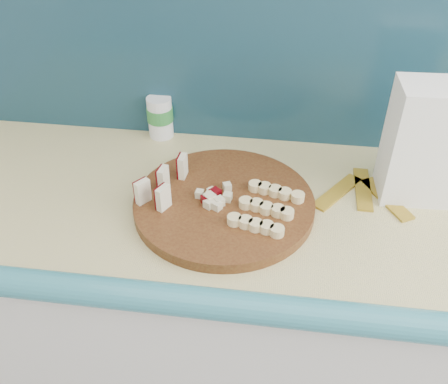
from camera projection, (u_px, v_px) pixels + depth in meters
name	position (u px, v px, depth m)	size (l,w,h in m)	color
kitchen_counter	(349.00, 338.00, 1.39)	(2.20, 0.63, 0.91)	silver
backsplash	(388.00, 55.00, 1.18)	(2.20, 0.02, 0.50)	teal
cutting_board	(224.00, 203.00, 1.12)	(0.40, 0.40, 0.03)	#3E1C0D
apple_wedges	(163.00, 183.00, 1.11)	(0.09, 0.16, 0.06)	#EFE5BF
apple_chunks	(213.00, 193.00, 1.11)	(0.06, 0.06, 0.02)	#F1E7C1
banana_slices	(266.00, 208.00, 1.07)	(0.16, 0.17, 0.02)	beige
flour_bag	(425.00, 143.00, 1.08)	(0.16, 0.11, 0.27)	white
canister	(160.00, 116.00, 1.33)	(0.07, 0.07, 0.11)	white
banana_peel	(362.00, 193.00, 1.16)	(0.23, 0.19, 0.01)	gold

